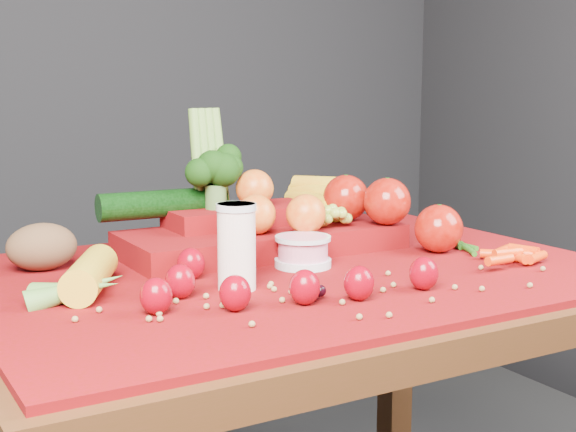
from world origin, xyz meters
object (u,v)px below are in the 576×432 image
milk_glass (237,244)px  yogurt_bowl (303,250)px  table (294,329)px  produce_mound (279,218)px

milk_glass → yogurt_bowl: milk_glass is taller
table → produce_mound: bearing=69.5°
milk_glass → produce_mound: (0.20, 0.22, -0.01)m
table → produce_mound: (0.06, 0.15, 0.17)m
produce_mound → table: bearing=-110.5°
yogurt_bowl → produce_mound: size_ratio=0.16×
yogurt_bowl → table: bearing=-164.4°
yogurt_bowl → produce_mound: produce_mound is taller
table → milk_glass: size_ratio=8.28×
yogurt_bowl → produce_mound: bearing=76.6°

